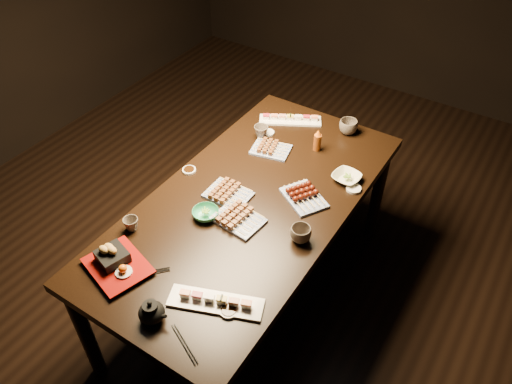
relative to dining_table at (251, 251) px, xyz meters
The scene contains 23 objects.
ground 0.51m from the dining_table, 146.59° to the left, with size 5.00×5.00×0.00m, color black.
dining_table is the anchor object (origin of this frame).
sushi_platter_near 0.74m from the dining_table, 69.70° to the right, with size 0.39×0.11×0.05m, color white, non-canonical shape.
sushi_platter_far 0.83m from the dining_table, 104.42° to the left, with size 0.37×0.10×0.04m, color white, non-canonical shape.
yakitori_plate_center 0.42m from the dining_table, 164.30° to the right, with size 0.22×0.16×0.06m, color #828EB6, non-canonical shape.
yakitori_plate_right 0.43m from the dining_table, 79.13° to the right, with size 0.23×0.17×0.06m, color #828EB6, non-canonical shape.
yakitori_plate_left 0.58m from the dining_table, 107.73° to the left, with size 0.21×0.15×0.05m, color #828EB6, non-canonical shape.
tsukune_plate 0.48m from the dining_table, 35.57° to the left, with size 0.22×0.16×0.06m, color #828EB6, non-canonical shape.
edamame_bowl_green 0.46m from the dining_table, 119.37° to the right, with size 0.13×0.13×0.04m, color #319867.
edamame_bowl_cream 0.65m from the dining_table, 50.40° to the left, with size 0.14×0.14×0.03m, color beige.
tempura_tray 0.83m from the dining_table, 110.17° to the right, with size 0.27×0.22×0.10m, color black, non-canonical shape.
teacup_near_left 0.71m from the dining_table, 127.63° to the right, with size 0.07×0.07×0.07m, color brown.
teacup_mid_right 0.54m from the dining_table, 15.98° to the right, with size 0.10×0.10×0.08m, color brown.
teacup_far_left 0.68m from the dining_table, 116.82° to the left, with size 0.08×0.08×0.07m, color brown.
teacup_far_right 0.90m from the dining_table, 78.84° to the left, with size 0.11×0.11×0.08m, color brown.
teapot 0.89m from the dining_table, 86.35° to the right, with size 0.12×0.12×0.10m, color black, non-canonical shape.
condiment_bottle 0.71m from the dining_table, 81.70° to the left, with size 0.04×0.04×0.13m, color brown.
sauce_dish_west 0.55m from the dining_table, behind, with size 0.07×0.07×0.01m, color white.
sauce_dish_east 0.65m from the dining_table, 41.72° to the left, with size 0.08×0.08×0.01m, color white.
sauce_dish_se 0.76m from the dining_table, 64.37° to the right, with size 0.08×0.08×0.01m, color white.
sauce_dish_nw 0.69m from the dining_table, 113.09° to the left, with size 0.07×0.07×0.01m, color white.
chopsticks_near 0.75m from the dining_table, 102.00° to the right, with size 0.24×0.02×0.01m, color black, non-canonical shape.
chopsticks_se 0.91m from the dining_table, 74.16° to the right, with size 0.20×0.02×0.01m, color black, non-canonical shape.
Camera 1 is at (1.29, -1.69, 2.43)m, focal length 35.00 mm.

